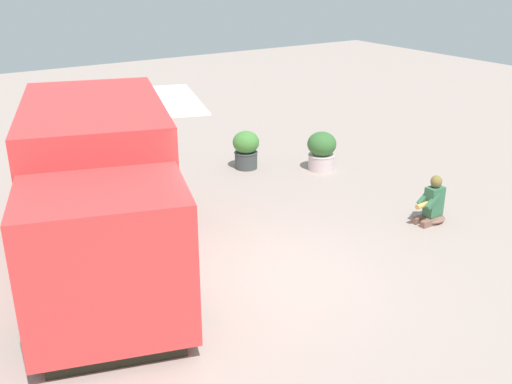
% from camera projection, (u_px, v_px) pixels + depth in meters
% --- Properties ---
extents(ground_plane, '(40.00, 40.00, 0.00)m').
position_uv_depth(ground_plane, '(257.00, 275.00, 9.14)').
color(ground_plane, '#A79389').
extents(food_truck, '(3.85, 5.55, 2.53)m').
position_uv_depth(food_truck, '(101.00, 197.00, 8.92)').
color(food_truck, '#E83D3D').
rests_on(food_truck, ground_plane).
extents(person_customer, '(0.73, 0.45, 0.91)m').
position_uv_depth(person_customer, '(432.00, 204.00, 10.86)').
color(person_customer, '#815B4C').
rests_on(person_customer, ground_plane).
extents(planter_flowering_far, '(0.66, 0.66, 0.90)m').
position_uv_depth(planter_flowering_far, '(322.00, 150.00, 13.50)').
color(planter_flowering_far, silver).
rests_on(planter_flowering_far, ground_plane).
extents(planter_flowering_side, '(0.61, 0.61, 0.89)m').
position_uv_depth(planter_flowering_side, '(246.00, 149.00, 13.60)').
color(planter_flowering_side, '#404846').
rests_on(planter_flowering_side, ground_plane).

